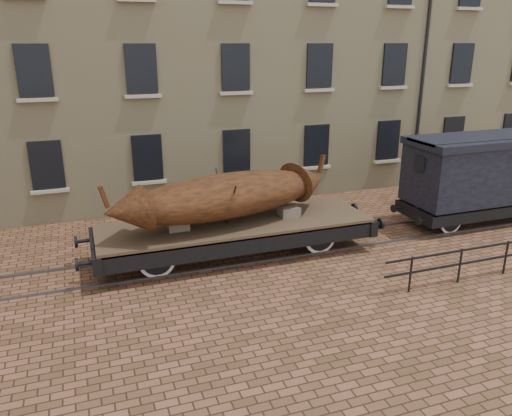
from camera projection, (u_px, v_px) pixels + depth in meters
name	position (u px, v px, depth m)	size (l,w,h in m)	color
ground	(255.00, 253.00, 15.68)	(90.00, 90.00, 0.00)	#513621
warehouse_cream	(244.00, 26.00, 23.35)	(40.00, 10.19, 14.00)	beige
rail_track	(255.00, 252.00, 15.67)	(30.00, 1.52, 0.06)	#59595E
flatcar_wagon	(236.00, 229.00, 15.21)	(9.32, 2.53, 1.41)	#402F24
iron_boat	(226.00, 195.00, 14.77)	(7.31, 3.22, 1.72)	brown
goods_van	(481.00, 169.00, 17.79)	(6.16, 2.25, 3.19)	black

